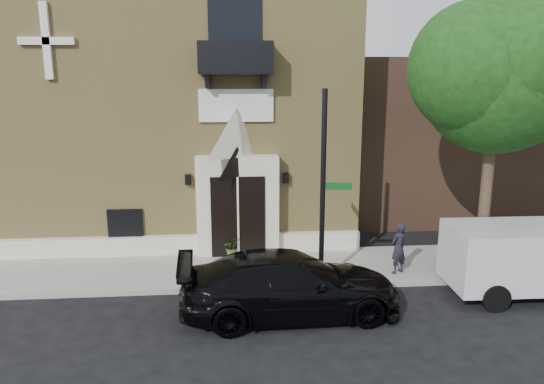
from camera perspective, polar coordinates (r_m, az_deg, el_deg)
The scene contains 12 objects.
ground at distance 14.96m, azimuth 0.49°, elevation -10.60°, with size 120.00×120.00×0.00m, color black.
sidewalk at distance 16.42m, azimuth 3.53°, elevation -8.10°, with size 42.00×3.00×0.15m, color gray.
church at distance 21.68m, azimuth -9.40°, elevation 9.39°, with size 12.20×11.01×9.30m.
neighbour_building at distance 26.36m, azimuth 25.66°, elevation 5.81°, with size 18.00×8.00×6.40m, color brown.
street_tree_left at distance 15.73m, azimuth 23.32°, elevation 11.53°, with size 4.97×4.38×7.77m.
black_sedan at distance 13.36m, azimuth 1.96°, elevation -9.94°, with size 2.24×5.50×1.60m, color black.
cargo_van at distance 16.10m, azimuth 27.20°, elevation -6.22°, with size 4.83×2.11×1.95m.
street_sign at distance 14.42m, azimuth 5.56°, elevation 0.39°, with size 0.85×0.91×5.37m.
fire_hydrant at distance 16.77m, azimuth 23.27°, elevation -7.11°, with size 0.43×0.35×0.76m.
dumpster at distance 17.12m, azimuth 22.49°, elevation -5.84°, with size 2.01×1.48×1.18m.
planter at distance 17.04m, azimuth -4.27°, elevation -5.85°, with size 0.59×0.51×0.66m, color #486327.
pedestrian_near at distance 15.96m, azimuth 13.45°, elevation -5.88°, with size 0.56×0.37×1.53m, color black.
Camera 1 is at (-1.24, -13.61, 6.09)m, focal length 35.00 mm.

